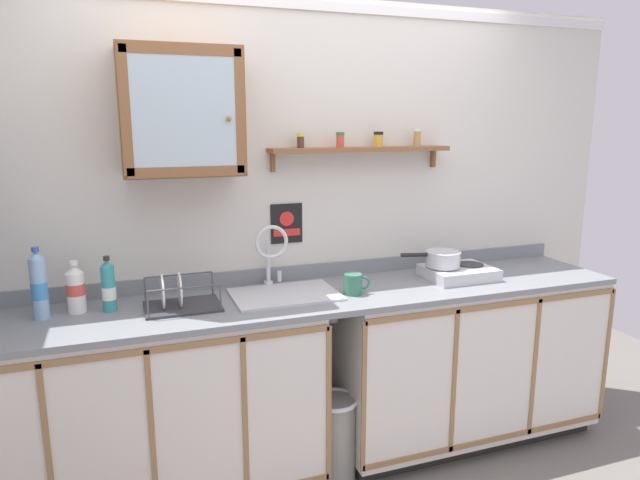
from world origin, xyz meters
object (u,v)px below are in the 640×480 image
at_px(bottle_opaque_white_2, 76,289).
at_px(bottle_water_blue_0, 39,286).
at_px(saucepan, 443,258).
at_px(bottle_detergent_teal_1, 109,287).
at_px(warning_sign, 287,224).
at_px(sink, 283,297).
at_px(wall_cabinet, 181,112).
at_px(trash_bin, 335,437).
at_px(hot_plate_stove, 459,272).
at_px(dish_rack, 179,301).
at_px(mug, 354,284).

bearing_deg(bottle_opaque_white_2, bottle_water_blue_0, -166.03).
distance_m(saucepan, bottle_detergent_teal_1, 1.73).
bearing_deg(warning_sign, sink, -110.94).
xyz_separation_m(sink, warning_sign, (0.09, 0.25, 0.33)).
xyz_separation_m(bottle_detergent_teal_1, wall_cabinet, (0.37, 0.08, 0.78)).
distance_m(bottle_detergent_teal_1, trash_bin, 1.35).
bearing_deg(saucepan, wall_cabinet, 174.43).
xyz_separation_m(hot_plate_stove, saucepan, (-0.09, 0.02, 0.08)).
bearing_deg(sink, warning_sign, 69.06).
xyz_separation_m(sink, hot_plate_stove, (1.00, -0.04, 0.04)).
distance_m(sink, wall_cabinet, 1.02).
distance_m(bottle_opaque_white_2, trash_bin, 1.46).
bearing_deg(wall_cabinet, trash_bin, -24.25).
distance_m(sink, dish_rack, 0.52).
height_order(bottle_opaque_white_2, wall_cabinet, wall_cabinet).
height_order(bottle_water_blue_0, mug, bottle_water_blue_0).
bearing_deg(trash_bin, bottle_detergent_teal_1, 168.34).
height_order(bottle_opaque_white_2, mug, bottle_opaque_white_2).
xyz_separation_m(saucepan, mug, (-0.57, -0.09, -0.06)).
bearing_deg(mug, sink, 161.98).
xyz_separation_m(sink, bottle_water_blue_0, (-1.10, 0.03, 0.16)).
bearing_deg(trash_bin, wall_cabinet, 155.75).
distance_m(sink, bottle_water_blue_0, 1.11).
xyz_separation_m(wall_cabinet, trash_bin, (0.66, -0.30, -1.63)).
distance_m(bottle_water_blue_0, bottle_detergent_teal_1, 0.29).
bearing_deg(dish_rack, bottle_opaque_white_2, 167.77).
distance_m(hot_plate_stove, bottle_opaque_white_2, 1.97).
xyz_separation_m(sink, mug, (0.34, -0.11, 0.06)).
distance_m(wall_cabinet, trash_bin, 1.78).
height_order(bottle_detergent_teal_1, dish_rack, bottle_detergent_teal_1).
bearing_deg(hot_plate_stove, dish_rack, 179.88).
relative_size(saucepan, bottle_water_blue_0, 1.02).
bearing_deg(sink, trash_bin, -40.21).
bearing_deg(dish_rack, bottle_water_blue_0, 174.08).
height_order(dish_rack, wall_cabinet, wall_cabinet).
height_order(mug, wall_cabinet, wall_cabinet).
bearing_deg(mug, wall_cabinet, 163.86).
bearing_deg(warning_sign, trash_bin, -74.53).
bearing_deg(hot_plate_stove, trash_bin, -169.86).
height_order(mug, trash_bin, mug).
xyz_separation_m(hot_plate_stove, wall_cabinet, (-1.45, 0.15, 0.86)).
height_order(hot_plate_stove, mug, mug).
bearing_deg(bottle_opaque_white_2, trash_bin, -11.63).
xyz_separation_m(hot_plate_stove, trash_bin, (-0.79, -0.14, -0.77)).
bearing_deg(mug, bottle_water_blue_0, 174.61).
xyz_separation_m(bottle_opaque_white_2, mug, (1.30, -0.17, -0.06)).
bearing_deg(hot_plate_stove, saucepan, 166.20).
bearing_deg(dish_rack, saucepan, 0.78).
relative_size(bottle_water_blue_0, wall_cabinet, 0.55).
relative_size(bottle_detergent_teal_1, dish_rack, 0.75).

